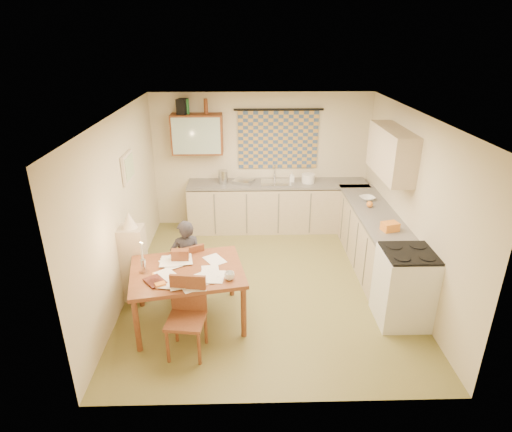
{
  "coord_description": "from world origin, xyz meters",
  "views": [
    {
      "loc": [
        -0.3,
        -5.48,
        3.46
      ],
      "look_at": [
        -0.15,
        0.2,
        1.01
      ],
      "focal_mm": 30.0,
      "sensor_mm": 36.0,
      "label": 1
    }
  ],
  "objects_px": {
    "counter_right": "(376,244)",
    "stove": "(405,287)",
    "person": "(187,260)",
    "shelf_stand": "(135,263)",
    "chair_far": "(189,280)",
    "counter_back": "(277,206)",
    "dining_table": "(189,295)"
  },
  "relations": [
    {
      "from": "counter_back",
      "to": "dining_table",
      "type": "distance_m",
      "value": 3.11
    },
    {
      "from": "dining_table",
      "to": "chair_far",
      "type": "height_order",
      "value": "chair_far"
    },
    {
      "from": "dining_table",
      "to": "chair_far",
      "type": "distance_m",
      "value": 0.58
    },
    {
      "from": "counter_back",
      "to": "person",
      "type": "xyz_separation_m",
      "value": [
        -1.41,
        -2.29,
        0.14
      ]
    },
    {
      "from": "person",
      "to": "dining_table",
      "type": "bearing_deg",
      "value": 79.46
    },
    {
      "from": "dining_table",
      "to": "counter_right",
      "type": "bearing_deg",
      "value": 13.15
    },
    {
      "from": "stove",
      "to": "chair_far",
      "type": "relative_size",
      "value": 1.17
    },
    {
      "from": "counter_right",
      "to": "shelf_stand",
      "type": "bearing_deg",
      "value": -169.66
    },
    {
      "from": "counter_back",
      "to": "person",
      "type": "relative_size",
      "value": 2.78
    },
    {
      "from": "counter_back",
      "to": "dining_table",
      "type": "bearing_deg",
      "value": -115.37
    },
    {
      "from": "shelf_stand",
      "to": "counter_right",
      "type": "bearing_deg",
      "value": 10.34
    },
    {
      "from": "person",
      "to": "shelf_stand",
      "type": "bearing_deg",
      "value": -22.1
    },
    {
      "from": "counter_right",
      "to": "dining_table",
      "type": "bearing_deg",
      "value": -156.2
    },
    {
      "from": "counter_right",
      "to": "stove",
      "type": "distance_m",
      "value": 1.27
    },
    {
      "from": "counter_back",
      "to": "chair_far",
      "type": "distance_m",
      "value": 2.66
    },
    {
      "from": "chair_far",
      "to": "person",
      "type": "xyz_separation_m",
      "value": [
        -0.0,
        -0.04,
        0.33
      ]
    },
    {
      "from": "counter_right",
      "to": "person",
      "type": "height_order",
      "value": "person"
    },
    {
      "from": "counter_right",
      "to": "stove",
      "type": "relative_size",
      "value": 2.96
    },
    {
      "from": "counter_back",
      "to": "stove",
      "type": "bearing_deg",
      "value": -63.85
    },
    {
      "from": "chair_far",
      "to": "shelf_stand",
      "type": "distance_m",
      "value": 0.77
    },
    {
      "from": "counter_back",
      "to": "chair_far",
      "type": "bearing_deg",
      "value": -122.05
    },
    {
      "from": "stove",
      "to": "chair_far",
      "type": "height_order",
      "value": "stove"
    },
    {
      "from": "stove",
      "to": "person",
      "type": "relative_size",
      "value": 0.84
    },
    {
      "from": "stove",
      "to": "dining_table",
      "type": "bearing_deg",
      "value": 178.74
    },
    {
      "from": "counter_back",
      "to": "stove",
      "type": "distance_m",
      "value": 3.2
    },
    {
      "from": "person",
      "to": "shelf_stand",
      "type": "relative_size",
      "value": 1.1
    },
    {
      "from": "counter_right",
      "to": "person",
      "type": "bearing_deg",
      "value": -166.28
    },
    {
      "from": "counter_back",
      "to": "shelf_stand",
      "type": "relative_size",
      "value": 3.07
    },
    {
      "from": "dining_table",
      "to": "shelf_stand",
      "type": "xyz_separation_m",
      "value": [
        -0.8,
        0.56,
        0.16
      ]
    },
    {
      "from": "counter_back",
      "to": "stove",
      "type": "relative_size",
      "value": 3.32
    },
    {
      "from": "stove",
      "to": "chair_far",
      "type": "xyz_separation_m",
      "value": [
        -2.82,
        0.62,
        -0.23
      ]
    },
    {
      "from": "counter_back",
      "to": "counter_right",
      "type": "bearing_deg",
      "value": -48.64
    }
  ]
}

